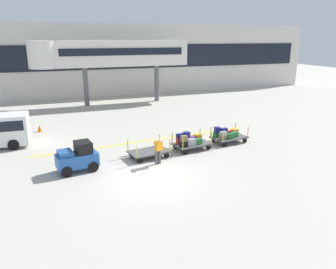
{
  "coord_description": "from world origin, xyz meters",
  "views": [
    {
      "loc": [
        -4.51,
        -14.4,
        6.82
      ],
      "look_at": [
        2.5,
        4.19,
        0.92
      ],
      "focal_mm": 35.01,
      "sensor_mm": 36.0,
      "label": 1
    }
  ],
  "objects": [
    {
      "name": "ground_plane",
      "position": [
        0.0,
        0.0,
        0.0
      ],
      "size": [
        120.0,
        120.0,
        0.0
      ],
      "primitive_type": "plane",
      "color": "#B2ADA0"
    },
    {
      "name": "apron_lead_line",
      "position": [
        1.9,
        6.2,
        0.0
      ],
      "size": [
        15.34,
        1.6,
        0.01
      ],
      "primitive_type": "cube",
      "rotation": [
        0.0,
        0.0,
        0.09
      ],
      "color": "yellow",
      "rests_on": "ground_plane"
    },
    {
      "name": "terminal_building",
      "position": [
        0.0,
        25.98,
        4.21
      ],
      "size": [
        61.21,
        2.51,
        8.4
      ],
      "color": "beige",
      "rests_on": "ground_plane"
    },
    {
      "name": "jet_bridge",
      "position": [
        1.62,
        19.99,
        5.18
      ],
      "size": [
        16.04,
        3.0,
        6.54
      ],
      "color": "silver",
      "rests_on": "ground_plane"
    },
    {
      "name": "baggage_tug",
      "position": [
        -3.26,
        2.41,
        0.75
      ],
      "size": [
        2.24,
        1.49,
        1.58
      ],
      "color": "#2659A5",
      "rests_on": "ground_plane"
    },
    {
      "name": "baggage_cart_lead",
      "position": [
        0.85,
        3.01,
        0.35
      ],
      "size": [
        3.07,
        1.72,
        1.1
      ],
      "color": "#4C4C4F",
      "rests_on": "ground_plane"
    },
    {
      "name": "baggage_cart_middle",
      "position": [
        3.69,
        3.46,
        0.54
      ],
      "size": [
        3.07,
        1.72,
        1.1
      ],
      "color": "#4C4C4F",
      "rests_on": "ground_plane"
    },
    {
      "name": "baggage_cart_tail",
      "position": [
        6.66,
        3.92,
        0.52
      ],
      "size": [
        3.07,
        1.72,
        1.1
      ],
      "color": "#4C4C4F",
      "rests_on": "ground_plane"
    },
    {
      "name": "baggage_handler",
      "position": [
        1.04,
        1.8,
        0.87
      ],
      "size": [
        0.48,
        0.49,
        1.56
      ],
      "color": "#4C4C4C",
      "rests_on": "ground_plane"
    },
    {
      "name": "safety_cone_near",
      "position": [
        -5.17,
        11.19,
        0.28
      ],
      "size": [
        0.36,
        0.36,
        0.55
      ],
      "primitive_type": "cone",
      "color": "orange",
      "rests_on": "ground_plane"
    }
  ]
}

